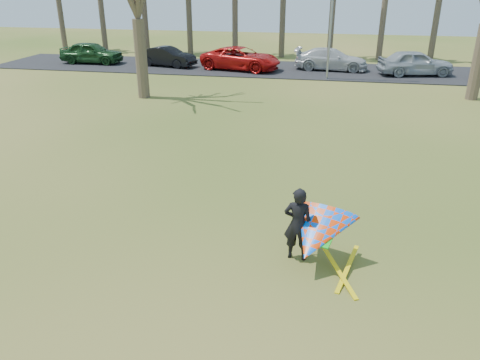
% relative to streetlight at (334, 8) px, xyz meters
% --- Properties ---
extents(ground, '(100.00, 100.00, 0.00)m').
position_rel_streetlight_xyz_m(ground, '(-2.16, -22.00, -4.46)').
color(ground, '#2A5312').
rests_on(ground, ground).
extents(parking_strip, '(46.00, 7.00, 0.06)m').
position_rel_streetlight_xyz_m(parking_strip, '(-2.16, 3.00, -4.43)').
color(parking_strip, black).
rests_on(parking_strip, ground).
extents(streetlight, '(2.28, 0.18, 8.00)m').
position_rel_streetlight_xyz_m(streetlight, '(0.00, 0.00, 0.00)').
color(streetlight, gray).
rests_on(streetlight, ground).
extents(car_0, '(4.77, 1.95, 1.62)m').
position_rel_streetlight_xyz_m(car_0, '(-18.24, 2.70, -3.59)').
color(car_0, '#1A411C').
rests_on(car_0, parking_strip).
extents(car_1, '(4.52, 2.45, 1.41)m').
position_rel_streetlight_xyz_m(car_1, '(-12.01, 2.52, -3.70)').
color(car_1, black).
rests_on(car_1, parking_strip).
extents(car_2, '(6.17, 3.84, 1.59)m').
position_rel_streetlight_xyz_m(car_2, '(-6.36, 2.19, -3.61)').
color(car_2, '#B7100E').
rests_on(car_2, parking_strip).
extents(car_3, '(5.32, 2.48, 1.50)m').
position_rel_streetlight_xyz_m(car_3, '(0.04, 3.32, -3.65)').
color(car_3, silver).
rests_on(car_3, parking_strip).
extents(car_4, '(5.23, 2.95, 1.68)m').
position_rel_streetlight_xyz_m(car_4, '(5.67, 2.36, -3.57)').
color(car_4, '#A0A7AD').
rests_on(car_4, parking_strip).
extents(kite_flyer, '(2.13, 2.39, 2.02)m').
position_rel_streetlight_xyz_m(kite_flyer, '(-0.03, -22.09, -3.61)').
color(kite_flyer, black).
rests_on(kite_flyer, ground).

